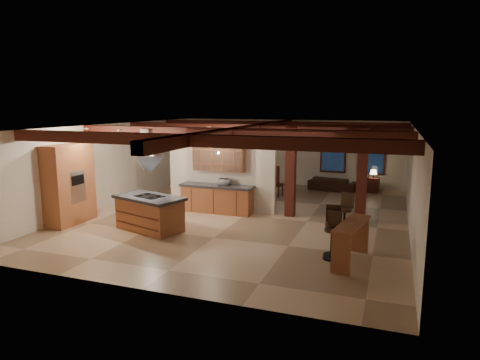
{
  "coord_description": "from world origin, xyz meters",
  "views": [
    {
      "loc": [
        4.46,
        -12.73,
        3.56
      ],
      "look_at": [
        -0.32,
        0.5,
        1.08
      ],
      "focal_mm": 32.0,
      "sensor_mm": 36.0,
      "label": 1
    }
  ],
  "objects_px": {
    "dining_table": "(251,190)",
    "bar_counter": "(351,236)",
    "kitchen_island": "(150,213)",
    "sofa": "(333,184)"
  },
  "relations": [
    {
      "from": "kitchen_island",
      "to": "dining_table",
      "type": "height_order",
      "value": "kitchen_island"
    },
    {
      "from": "dining_table",
      "to": "bar_counter",
      "type": "bearing_deg",
      "value": -37.32
    },
    {
      "from": "dining_table",
      "to": "kitchen_island",
      "type": "bearing_deg",
      "value": -88.96
    },
    {
      "from": "kitchen_island",
      "to": "bar_counter",
      "type": "relative_size",
      "value": 1.23
    },
    {
      "from": "kitchen_island",
      "to": "sofa",
      "type": "relative_size",
      "value": 1.15
    },
    {
      "from": "kitchen_island",
      "to": "bar_counter",
      "type": "height_order",
      "value": "kitchen_island"
    },
    {
      "from": "kitchen_island",
      "to": "sofa",
      "type": "distance_m",
      "value": 8.69
    },
    {
      "from": "kitchen_island",
      "to": "sofa",
      "type": "bearing_deg",
      "value": 61.58
    },
    {
      "from": "dining_table",
      "to": "bar_counter",
      "type": "xyz_separation_m",
      "value": [
        4.32,
        -5.8,
        0.34
      ]
    },
    {
      "from": "kitchen_island",
      "to": "dining_table",
      "type": "xyz_separation_m",
      "value": [
        1.37,
        5.12,
        -0.21
      ]
    }
  ]
}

